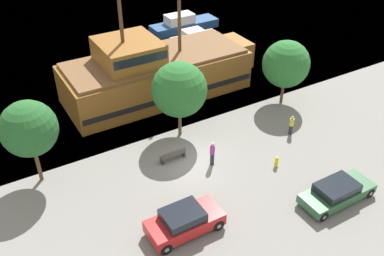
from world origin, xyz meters
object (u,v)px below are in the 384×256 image
(parked_car_curb_mid, at_px, (184,221))
(pedestrian_walking_far, at_px, (291,125))
(fire_hydrant, at_px, (276,161))
(pedestrian_walking_near, at_px, (212,153))
(moored_boat_outer, at_px, (196,38))
(pirate_ship, at_px, (155,73))
(moored_boat_dockside, at_px, (183,24))
(bench_promenade_east, at_px, (173,155))
(parked_car_curb_front, at_px, (337,192))

(parked_car_curb_mid, xyz_separation_m, pedestrian_walking_far, (11.29, 4.19, 0.01))
(fire_hydrant, relative_size, pedestrian_walking_far, 0.50)
(pedestrian_walking_near, relative_size, pedestrian_walking_far, 1.15)
(moored_boat_outer, xyz_separation_m, parked_car_curb_mid, (-13.97, -22.16, 0.20))
(pedestrian_walking_near, xyz_separation_m, pedestrian_walking_far, (6.82, 0.04, -0.13))
(parked_car_curb_mid, height_order, pedestrian_walking_near, pedestrian_walking_near)
(pirate_ship, height_order, moored_boat_dockside, pirate_ship)
(pedestrian_walking_far, bearing_deg, parked_car_curb_mid, -159.62)
(bench_promenade_east, bearing_deg, parked_car_curb_front, -51.66)
(pirate_ship, xyz_separation_m, pedestrian_walking_far, (5.79, -10.30, -1.24))
(moored_boat_dockside, xyz_separation_m, bench_promenade_east, (-12.19, -20.20, -0.26))
(moored_boat_outer, height_order, fire_hydrant, moored_boat_outer)
(pirate_ship, relative_size, pedestrian_walking_far, 10.63)
(moored_boat_outer, relative_size, fire_hydrant, 6.88)
(moored_boat_outer, height_order, parked_car_curb_mid, parked_car_curb_mid)
(parked_car_curb_mid, relative_size, pedestrian_walking_far, 2.73)
(moored_boat_dockside, xyz_separation_m, parked_car_curb_front, (-5.66, -28.47, -0.05))
(parked_car_curb_front, bearing_deg, bench_promenade_east, 128.34)
(moored_boat_dockside, height_order, moored_boat_outer, moored_boat_dockside)
(fire_hydrant, height_order, bench_promenade_east, bench_promenade_east)
(moored_boat_outer, relative_size, bench_promenade_east, 2.98)
(moored_boat_dockside, bearing_deg, bench_promenade_east, -121.11)
(moored_boat_outer, bearing_deg, bench_promenade_east, -125.18)
(moored_boat_dockside, relative_size, parked_car_curb_mid, 1.86)
(pirate_ship, bearing_deg, moored_boat_dockside, 51.60)
(pirate_ship, relative_size, moored_boat_dockside, 2.10)
(moored_boat_dockside, relative_size, bench_promenade_east, 4.42)
(moored_boat_dockside, xyz_separation_m, fire_hydrant, (-6.66, -24.20, -0.29))
(pedestrian_walking_far, bearing_deg, moored_boat_outer, 81.52)
(parked_car_curb_mid, bearing_deg, fire_hydrant, 12.79)
(moored_boat_outer, xyz_separation_m, bench_promenade_east, (-11.53, -16.36, -0.12))
(pedestrian_walking_far, bearing_deg, parked_car_curb_front, -109.18)
(pirate_ship, bearing_deg, fire_hydrant, -78.98)
(moored_boat_outer, xyz_separation_m, pedestrian_walking_near, (-9.50, -18.01, 0.34))
(pirate_ship, bearing_deg, bench_promenade_east, -109.43)
(moored_boat_dockside, distance_m, moored_boat_outer, 3.91)
(moored_boat_outer, height_order, bench_promenade_east, moored_boat_outer)
(moored_boat_outer, bearing_deg, parked_car_curb_mid, -122.22)
(pedestrian_walking_near, bearing_deg, pedestrian_walking_far, 0.37)
(parked_car_curb_mid, bearing_deg, parked_car_curb_front, -15.31)
(moored_boat_dockside, bearing_deg, pirate_ship, -128.40)
(bench_promenade_east, bearing_deg, parked_car_curb_mid, -112.78)
(pirate_ship, xyz_separation_m, parked_car_curb_front, (3.47, -16.95, -1.35))
(pirate_ship, relative_size, pedestrian_walking_near, 9.26)
(pirate_ship, relative_size, parked_car_curb_front, 3.47)
(parked_car_curb_mid, bearing_deg, pedestrian_walking_far, 20.38)
(pirate_ship, bearing_deg, parked_car_curb_mid, -110.79)
(parked_car_curb_front, xyz_separation_m, parked_car_curb_mid, (-8.98, 2.46, 0.11))
(fire_hydrant, xyz_separation_m, bench_promenade_east, (-5.54, 4.00, 0.03))
(bench_promenade_east, relative_size, pedestrian_walking_near, 1.00)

